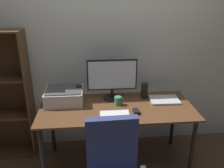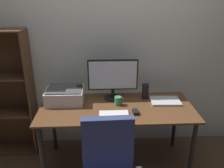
{
  "view_description": "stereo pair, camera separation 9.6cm",
  "coord_description": "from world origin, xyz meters",
  "views": [
    {
      "loc": [
        -0.25,
        -2.18,
        1.88
      ],
      "look_at": [
        -0.05,
        0.03,
        0.99
      ],
      "focal_mm": 37.22,
      "sensor_mm": 36.0,
      "label": 1
    },
    {
      "loc": [
        -0.15,
        -2.18,
        1.88
      ],
      "look_at": [
        -0.05,
        0.03,
        0.99
      ],
      "focal_mm": 37.22,
      "sensor_mm": 36.0,
      "label": 2
    }
  ],
  "objects": [
    {
      "name": "ground_plane",
      "position": [
        0.0,
        0.0,
        0.0
      ],
      "size": [
        12.0,
        12.0,
        0.0
      ],
      "primitive_type": "plane",
      "color": "#4C3826"
    },
    {
      "name": "back_wall",
      "position": [
        0.0,
        0.53,
        1.3
      ],
      "size": [
        6.4,
        0.1,
        2.6
      ],
      "primitive_type": "cube",
      "color": "beige",
      "rests_on": "ground"
    },
    {
      "name": "desk",
      "position": [
        0.0,
        0.0,
        0.66
      ],
      "size": [
        1.62,
        0.71,
        0.74
      ],
      "color": "#56351E",
      "rests_on": "ground"
    },
    {
      "name": "monitor",
      "position": [
        -0.03,
        0.21,
        1.0
      ],
      "size": [
        0.55,
        0.2,
        0.46
      ],
      "color": "black",
      "rests_on": "desk"
    },
    {
      "name": "keyboard",
      "position": [
        -0.04,
        -0.16,
        0.75
      ],
      "size": [
        0.29,
        0.11,
        0.02
      ],
      "primitive_type": "cube",
      "rotation": [
        0.0,
        0.0,
        0.0
      ],
      "color": "silver",
      "rests_on": "desk"
    },
    {
      "name": "mouse",
      "position": [
        0.18,
        -0.15,
        0.76
      ],
      "size": [
        0.06,
        0.1,
        0.03
      ],
      "primitive_type": "cube",
      "rotation": [
        0.0,
        0.0,
        0.04
      ],
      "color": "black",
      "rests_on": "desk"
    },
    {
      "name": "coffee_mug",
      "position": [
        0.02,
        0.05,
        0.79
      ],
      "size": [
        0.09,
        0.08,
        0.09
      ],
      "color": "#387F51",
      "rests_on": "desk"
    },
    {
      "name": "laptop",
      "position": [
        0.55,
        0.1,
        0.75
      ],
      "size": [
        0.33,
        0.24,
        0.02
      ],
      "primitive_type": "cube",
      "rotation": [
        0.0,
        0.0,
        -0.04
      ],
      "color": "#B7BABC",
      "rests_on": "desk"
    },
    {
      "name": "speaker_left",
      "position": [
        -0.4,
        0.21,
        0.82
      ],
      "size": [
        0.06,
        0.07,
        0.17
      ],
      "primitive_type": "cube",
      "color": "black",
      "rests_on": "desk"
    },
    {
      "name": "speaker_right",
      "position": [
        0.34,
        0.21,
        0.82
      ],
      "size": [
        0.06,
        0.07,
        0.17
      ],
      "primitive_type": "cube",
      "color": "black",
      "rests_on": "desk"
    },
    {
      "name": "printer",
      "position": [
        -0.56,
        0.16,
        0.82
      ],
      "size": [
        0.4,
        0.34,
        0.16
      ],
      "color": "silver",
      "rests_on": "desk"
    },
    {
      "name": "bookshelf",
      "position": [
        -1.33,
        0.35,
        0.74
      ],
      "size": [
        0.69,
        0.28,
        1.51
      ],
      "color": "#4C331E",
      "rests_on": "ground"
    }
  ]
}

